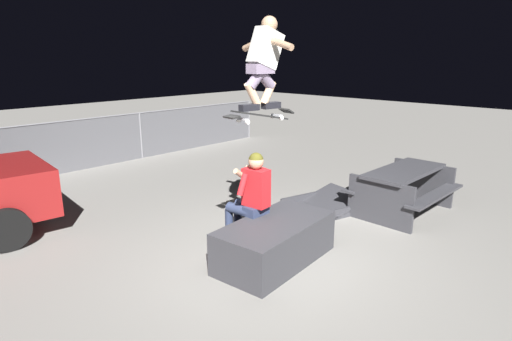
# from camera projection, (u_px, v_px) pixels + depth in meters

# --- Properties ---
(ground_plane) EXTENTS (40.00, 40.00, 0.00)m
(ground_plane) POSITION_uv_depth(u_px,v_px,m) (270.00, 258.00, 5.54)
(ground_plane) COLOR gray
(ledge_box_main) EXTENTS (1.69, 0.96, 0.54)m
(ledge_box_main) POSITION_uv_depth(u_px,v_px,m) (275.00, 242.00, 5.40)
(ledge_box_main) COLOR #38383D
(ledge_box_main) RESTS_ON ground
(person_sitting_on_ledge) EXTENTS (0.60, 0.77, 1.38)m
(person_sitting_on_ledge) POSITION_uv_depth(u_px,v_px,m) (249.00, 196.00, 5.60)
(person_sitting_on_ledge) COLOR #2D3856
(person_sitting_on_ledge) RESTS_ON ground
(skateboard) EXTENTS (1.04, 0.32, 0.17)m
(skateboard) POSITION_uv_depth(u_px,v_px,m) (260.00, 115.00, 5.32)
(skateboard) COLOR black
(skater_airborne) EXTENTS (0.63, 0.89, 1.12)m
(skater_airborne) POSITION_uv_depth(u_px,v_px,m) (264.00, 59.00, 5.18)
(skater_airborne) COLOR black
(kicker_ramp) EXTENTS (1.34, 1.24, 0.36)m
(kicker_ramp) POSITION_uv_depth(u_px,v_px,m) (326.00, 206.00, 7.31)
(kicker_ramp) COLOR #38383D
(kicker_ramp) RESTS_ON ground
(picnic_table_back) EXTENTS (1.74, 1.39, 0.75)m
(picnic_table_back) POSITION_uv_depth(u_px,v_px,m) (403.00, 184.00, 7.07)
(picnic_table_back) COLOR #38383D
(picnic_table_back) RESTS_ON ground
(fence_back) EXTENTS (12.05, 0.05, 1.19)m
(fence_back) POSITION_uv_depth(u_px,v_px,m) (63.00, 145.00, 9.43)
(fence_back) COLOR slate
(fence_back) RESTS_ON ground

